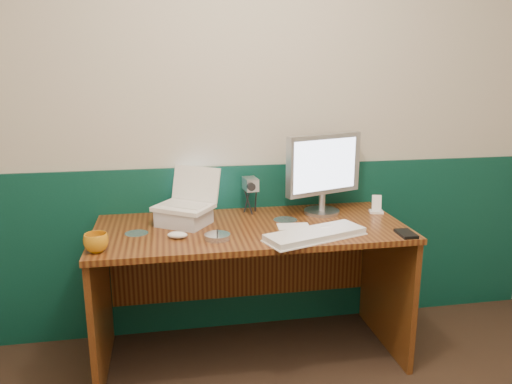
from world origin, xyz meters
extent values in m
cube|color=#BDB5A0|center=(0.00, 1.75, 1.25)|extent=(3.50, 0.04, 2.50)
cube|color=#07332A|center=(0.00, 1.74, 0.50)|extent=(3.48, 0.02, 1.00)
cube|color=#3C190B|center=(-0.14, 1.38, 0.38)|extent=(1.60, 0.70, 0.75)
cube|color=silver|center=(-0.48, 1.47, 0.79)|extent=(0.31, 0.30, 0.08)
cube|color=white|center=(0.14, 1.14, 0.76)|extent=(0.53, 0.32, 0.03)
ellipsoid|color=white|center=(0.21, 1.19, 0.77)|extent=(0.13, 0.09, 0.04)
ellipsoid|color=white|center=(-0.52, 1.26, 0.77)|extent=(0.11, 0.08, 0.03)
imported|color=#C37B12|center=(-0.88, 1.14, 0.79)|extent=(0.13, 0.13, 0.09)
cylinder|color=#B7BCC8|center=(-0.33, 1.21, 0.76)|extent=(0.12, 0.12, 0.03)
cylinder|color=silver|center=(-0.71, 1.37, 0.75)|extent=(0.12, 0.12, 0.00)
cylinder|color=silver|center=(0.07, 1.46, 0.75)|extent=(0.13, 0.13, 0.00)
cylinder|color=black|center=(0.25, 1.31, 0.75)|extent=(0.14, 0.04, 0.01)
cube|color=white|center=(0.08, 1.33, 0.75)|extent=(0.17, 0.12, 0.00)
cube|color=white|center=(0.60, 1.50, 0.76)|extent=(0.09, 0.07, 0.01)
cube|color=white|center=(0.60, 1.50, 0.81)|extent=(0.06, 0.04, 0.09)
cube|color=black|center=(0.59, 1.10, 0.76)|extent=(0.08, 0.13, 0.02)
camera|label=1|loc=(-0.55, -1.05, 1.55)|focal=35.00mm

